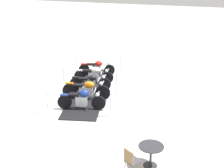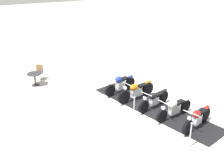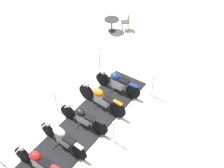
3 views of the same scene
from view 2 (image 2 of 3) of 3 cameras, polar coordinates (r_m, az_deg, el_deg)
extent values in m
plane|color=silver|center=(13.75, 8.42, -4.88)|extent=(80.00, 80.00, 0.00)
cube|color=black|center=(13.74, 8.43, -4.80)|extent=(3.31, 7.09, 0.04)
cylinder|color=black|center=(14.55, -0.41, -1.35)|extent=(0.65, 0.31, 0.63)
cylinder|color=black|center=(15.53, 3.67, 0.27)|extent=(0.65, 0.31, 0.63)
cube|color=silver|center=(15.00, 1.70, -0.26)|extent=(0.55, 0.37, 0.43)
ellipsoid|color=navy|center=(14.78, 1.37, 0.89)|extent=(0.51, 0.45, 0.34)
cube|color=black|center=(15.09, 2.57, 1.16)|extent=(0.49, 0.41, 0.08)
cube|color=navy|center=(15.40, 3.70, 1.45)|extent=(0.38, 0.25, 0.06)
cylinder|color=silver|center=(14.48, -0.21, -0.31)|extent=(0.28, 0.15, 0.54)
cylinder|color=silver|center=(14.40, 0.00, 0.97)|extent=(0.21, 0.60, 0.04)
sphere|color=silver|center=(14.41, -0.29, 0.13)|extent=(0.18, 0.18, 0.18)
cylinder|color=black|center=(13.77, 2.44, -2.70)|extent=(0.72, 0.25, 0.72)
cylinder|color=black|center=(14.77, 7.25, -0.98)|extent=(0.72, 0.25, 0.72)
cube|color=silver|center=(14.24, 4.94, -1.68)|extent=(0.67, 0.32, 0.39)
ellipsoid|color=#D16B0F|center=(14.01, 4.49, -0.64)|extent=(0.54, 0.40, 0.31)
cube|color=black|center=(14.38, 6.15, -0.25)|extent=(0.53, 0.37, 0.08)
cube|color=#D16B0F|center=(14.62, 7.33, 0.40)|extent=(0.41, 0.21, 0.06)
cylinder|color=silver|center=(13.69, 2.74, -1.46)|extent=(0.33, 0.13, 0.61)
cylinder|color=silver|center=(13.59, 3.05, 0.02)|extent=(0.16, 0.64, 0.04)
sphere|color=silver|center=(13.62, 2.71, -0.85)|extent=(0.18, 0.18, 0.18)
cylinder|color=black|center=(13.06, 6.44, -4.61)|extent=(0.64, 0.29, 0.63)
cylinder|color=black|center=(14.13, 10.41, -2.58)|extent=(0.64, 0.29, 0.63)
cube|color=silver|center=(13.57, 8.52, -3.43)|extent=(0.54, 0.34, 0.35)
ellipsoid|color=black|center=(13.34, 8.25, -2.46)|extent=(0.50, 0.40, 0.29)
cube|color=black|center=(13.71, 9.49, -2.01)|extent=(0.54, 0.39, 0.08)
cube|color=black|center=(13.98, 10.52, -1.31)|extent=(0.37, 0.23, 0.06)
cylinder|color=silver|center=(12.99, 6.73, -3.44)|extent=(0.31, 0.16, 0.54)
cylinder|color=silver|center=(12.90, 7.04, -2.03)|extent=(0.21, 0.60, 0.04)
sphere|color=silver|center=(12.92, 6.71, -2.96)|extent=(0.18, 0.18, 0.18)
cylinder|color=black|center=(12.43, 10.04, -6.47)|extent=(0.61, 0.21, 0.60)
cylinder|color=black|center=(13.52, 14.69, -4.30)|extent=(0.61, 0.21, 0.60)
cube|color=silver|center=(12.94, 12.49, -5.12)|extent=(0.58, 0.29, 0.39)
ellipsoid|color=silver|center=(12.69, 12.20, -4.00)|extent=(0.58, 0.41, 0.32)
cube|color=black|center=(13.06, 13.63, -3.55)|extent=(0.51, 0.37, 0.08)
cube|color=silver|center=(13.38, 14.83, -3.04)|extent=(0.35, 0.19, 0.06)
cylinder|color=silver|center=(12.36, 10.39, -5.31)|extent=(0.32, 0.13, 0.51)
cylinder|color=silver|center=(12.27, 10.76, -3.89)|extent=(0.18, 0.77, 0.04)
sphere|color=silver|center=(12.29, 10.38, -4.86)|extent=(0.18, 0.18, 0.18)
cylinder|color=black|center=(11.84, 15.07, -8.52)|extent=(0.64, 0.32, 0.64)
cylinder|color=black|center=(13.00, 18.43, -5.90)|extent=(0.64, 0.32, 0.64)
cube|color=silver|center=(12.39, 16.86, -6.94)|extent=(0.52, 0.36, 0.39)
ellipsoid|color=#AD1919|center=(12.13, 16.77, -5.82)|extent=(0.51, 0.43, 0.31)
cube|color=black|center=(12.52, 17.77, -5.24)|extent=(0.55, 0.42, 0.08)
cube|color=#AD1919|center=(12.84, 18.63, -4.54)|extent=(0.38, 0.25, 0.06)
cylinder|color=silver|center=(11.76, 15.40, -7.25)|extent=(0.30, 0.16, 0.54)
cylinder|color=silver|center=(11.66, 15.76, -5.71)|extent=(0.26, 0.70, 0.04)
sphere|color=silver|center=(11.68, 15.41, -6.74)|extent=(0.18, 0.18, 0.18)
cylinder|color=silver|center=(12.84, 4.42, -6.79)|extent=(0.33, 0.33, 0.03)
cylinder|color=silver|center=(12.60, 4.49, -4.85)|extent=(0.05, 0.05, 0.96)
sphere|color=silver|center=(12.36, 4.57, -2.74)|extent=(0.09, 0.09, 0.09)
cylinder|color=silver|center=(14.71, 11.89, -3.10)|extent=(0.31, 0.31, 0.03)
cylinder|color=silver|center=(14.49, 12.06, -1.26)|extent=(0.05, 0.05, 1.02)
sphere|color=silver|center=(14.27, 12.25, 0.72)|extent=(0.09, 0.09, 0.09)
cylinder|color=silver|center=(11.35, 15.32, -12.20)|extent=(0.36, 0.36, 0.03)
cylinder|color=silver|center=(11.07, 15.60, -10.07)|extent=(0.05, 0.05, 0.99)
sphere|color=silver|center=(10.79, 15.90, -7.72)|extent=(0.09, 0.09, 0.09)
cylinder|color=silver|center=(14.78, -3.74, -2.48)|extent=(0.31, 0.31, 0.03)
cylinder|color=silver|center=(14.56, -3.79, -0.62)|extent=(0.05, 0.05, 1.03)
sphere|color=silver|center=(14.34, -3.85, 1.38)|extent=(0.09, 0.09, 0.09)
cylinder|color=silver|center=(16.43, 3.77, 0.29)|extent=(0.35, 0.35, 0.03)
cylinder|color=silver|center=(16.22, 3.82, 2.03)|extent=(0.05, 0.05, 1.05)
sphere|color=silver|center=(16.02, 3.88, 3.89)|extent=(0.09, 0.09, 0.09)
cylinder|color=#2D2D33|center=(16.64, -15.25, -0.22)|extent=(0.44, 0.44, 0.02)
cylinder|color=#2D2D33|center=(16.51, -15.38, 0.90)|extent=(0.07, 0.07, 0.68)
cylinder|color=#2D2D33|center=(16.38, -15.51, 2.05)|extent=(0.80, 0.80, 0.03)
cylinder|color=olive|center=(17.00, -14.16, 1.24)|extent=(0.03, 0.03, 0.47)
cylinder|color=olive|center=(17.11, -15.24, 1.27)|extent=(0.03, 0.03, 0.47)
cylinder|color=olive|center=(17.30, -13.82, 1.67)|extent=(0.03, 0.03, 0.47)
cylinder|color=olive|center=(17.41, -14.88, 1.70)|extent=(0.03, 0.03, 0.47)
cube|color=#3F3F47|center=(17.11, -14.61, 2.27)|extent=(0.55, 0.55, 0.04)
cube|color=olive|center=(17.20, -14.50, 3.20)|extent=(0.36, 0.24, 0.41)
camera|label=1|loc=(23.42, -26.13, 20.02)|focal=49.87mm
camera|label=3|loc=(14.85, 45.82, 26.74)|focal=47.67mm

